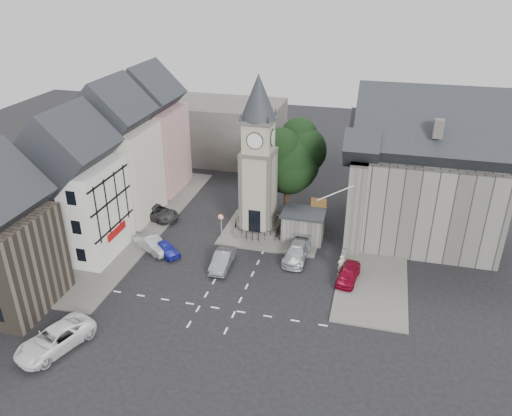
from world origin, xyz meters
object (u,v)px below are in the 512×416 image
(pedestrian, at_px, (341,265))
(car_west_blue, at_px, (165,248))
(clock_tower, at_px, (258,158))
(stone_shelter, at_px, (303,225))
(car_east_red, at_px, (348,274))

(pedestrian, bearing_deg, car_west_blue, -38.09)
(clock_tower, height_order, pedestrian, clock_tower)
(clock_tower, relative_size, stone_shelter, 3.78)
(clock_tower, bearing_deg, stone_shelter, -5.84)
(car_west_blue, distance_m, car_east_red, 17.40)
(stone_shelter, distance_m, pedestrian, 7.02)
(stone_shelter, bearing_deg, clock_tower, 174.16)
(clock_tower, bearing_deg, car_east_red, -34.77)
(clock_tower, relative_size, car_east_red, 4.01)
(car_west_blue, bearing_deg, clock_tower, -14.46)
(stone_shelter, relative_size, pedestrian, 2.25)
(pedestrian, bearing_deg, stone_shelter, -92.49)
(car_west_blue, distance_m, pedestrian, 16.64)
(clock_tower, bearing_deg, pedestrian, -33.30)
(clock_tower, relative_size, car_west_blue, 4.41)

